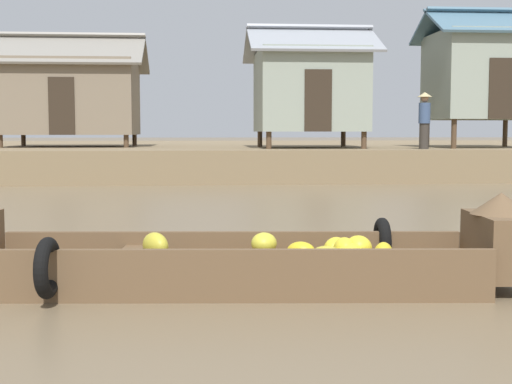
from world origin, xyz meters
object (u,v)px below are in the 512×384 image
stilt_house_mid_left (71,96)px  stilt_house_right (483,74)px  stilt_house_mid_right (309,89)px  vendor_person (425,117)px  banana_boat (237,258)px

stilt_house_mid_left → stilt_house_right: bearing=-10.0°
stilt_house_mid_right → stilt_house_right: (5.53, -0.20, 0.48)m
stilt_house_mid_right → stilt_house_right: 5.55m
stilt_house_mid_right → vendor_person: (3.13, -1.86, -0.92)m
banana_boat → stilt_house_right: bearing=60.9°
banana_boat → stilt_house_mid_left: stilt_house_mid_left is taller
vendor_person → stilt_house_right: bearing=34.6°
banana_boat → vendor_person: vendor_person is taller
vendor_person → banana_boat: bearing=-114.2°
stilt_house_mid_left → stilt_house_mid_right: bearing=-15.5°
banana_boat → stilt_house_mid_left: 18.66m
stilt_house_mid_left → stilt_house_right: (13.27, -2.35, 0.61)m
stilt_house_mid_right → stilt_house_right: bearing=-2.1°
banana_boat → stilt_house_mid_left: size_ratio=1.11×
banana_boat → stilt_house_right: 18.08m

